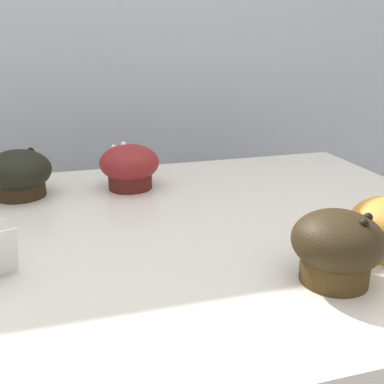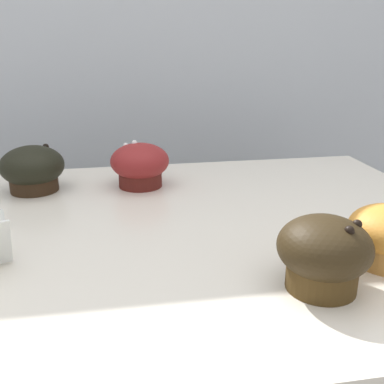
# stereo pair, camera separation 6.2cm
# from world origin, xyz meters

# --- Properties ---
(wall_back) EXTENTS (3.20, 0.10, 1.80)m
(wall_back) POSITION_xyz_m (0.00, 0.60, 0.90)
(wall_back) COLOR #B2B7BC
(wall_back) RESTS_ON ground
(muffin_back_left) EXTENTS (0.10, 0.10, 0.08)m
(muffin_back_left) POSITION_xyz_m (0.03, 0.19, 1.00)
(muffin_back_left) COLOR #541A15
(muffin_back_left) RESTS_ON display_counter
(muffin_back_right) EXTENTS (0.11, 0.11, 0.08)m
(muffin_back_right) POSITION_xyz_m (-0.15, 0.19, 1.00)
(muffin_back_right) COLOR #302012
(muffin_back_right) RESTS_ON display_counter
(muffin_front_left) EXTENTS (0.10, 0.10, 0.08)m
(muffin_front_left) POSITION_xyz_m (0.19, -0.19, 1.00)
(muffin_front_left) COLOR #463115
(muffin_front_left) RESTS_ON display_counter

